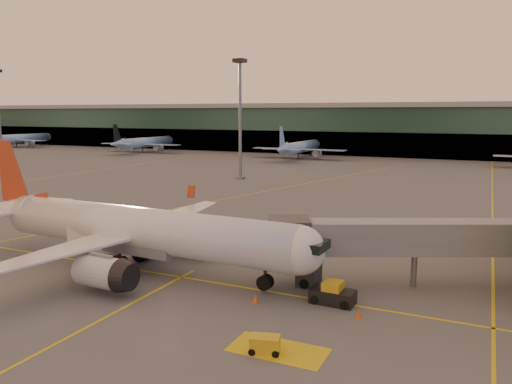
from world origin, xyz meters
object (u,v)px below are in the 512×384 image
at_px(gpu_cart, 265,345).
at_px(main_airplane, 131,230).
at_px(catering_truck, 99,242).
at_px(pushback_tug, 333,295).

bearing_deg(gpu_cart, main_airplane, 136.29).
bearing_deg(catering_truck, main_airplane, 3.26).
relative_size(catering_truck, gpu_cart, 2.66).
bearing_deg(pushback_tug, gpu_cart, -96.79).
height_order(gpu_cart, pushback_tug, pushback_tug).
distance_m(main_airplane, gpu_cart, 20.56).
bearing_deg(catering_truck, gpu_cart, -27.85).
relative_size(gpu_cart, pushback_tug, 0.60).
relative_size(catering_truck, pushback_tug, 1.61).
xyz_separation_m(main_airplane, catering_truck, (-3.54, -0.47, -1.40)).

